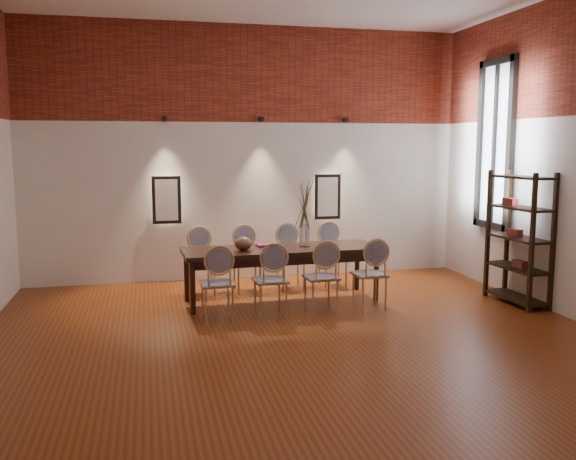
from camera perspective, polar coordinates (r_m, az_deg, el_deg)
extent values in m
cube|color=brown|center=(6.72, 1.39, -10.77)|extent=(7.00, 7.00, 0.02)
cube|color=silver|center=(9.84, -3.79, 7.10)|extent=(7.00, 0.10, 4.00)
cube|color=silver|center=(3.06, 18.46, 4.76)|extent=(7.00, 0.10, 4.00)
cube|color=maroon|center=(9.83, -3.79, 14.40)|extent=(7.00, 0.02, 1.50)
cube|color=#FFEAC6|center=(9.65, -11.30, 2.78)|extent=(0.36, 0.06, 0.66)
cube|color=#FFEAC6|center=(10.07, 3.68, 3.13)|extent=(0.36, 0.06, 0.66)
cylinder|color=black|center=(9.59, -11.50, 10.23)|extent=(0.08, 0.10, 0.08)
cylinder|color=black|center=(9.75, -2.51, 10.34)|extent=(0.08, 0.10, 0.08)
cylinder|color=black|center=(10.10, 5.45, 10.23)|extent=(0.08, 0.10, 0.08)
cube|color=silver|center=(9.60, 18.87, 7.57)|extent=(0.02, 0.78, 2.38)
cube|color=black|center=(9.58, 18.77, 7.57)|extent=(0.08, 0.90, 2.50)
cube|color=black|center=(9.58, 18.77, 7.57)|extent=(0.06, 0.06, 2.40)
cube|color=black|center=(8.41, -0.62, -4.19)|extent=(2.72, 0.98, 0.75)
cylinder|color=silver|center=(8.41, 1.55, -0.56)|extent=(0.14, 0.14, 0.30)
ellipsoid|color=brown|center=(8.16, -4.21, -1.27)|extent=(0.24, 0.24, 0.18)
cube|color=#9C1D6F|center=(8.46, -2.02, -1.43)|extent=(0.27, 0.19, 0.03)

